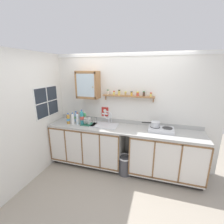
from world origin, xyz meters
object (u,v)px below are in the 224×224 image
bottle_soda_green_0 (85,118)px  mug (88,120)px  sink (105,126)px  bottle_water_clear_2 (78,119)px  bottle_detergent_teal_4 (82,118)px  hot_plate_stove (161,129)px  saucepan (155,124)px  bottle_water_blue_3 (76,117)px  bottle_opaque_white_1 (73,119)px  dish_rack (88,123)px  bottle_juice_amber_5 (68,119)px  warning_sign (105,112)px  trash_bin (125,165)px  wall_cabinet (88,85)px

bottle_soda_green_0 → mug: 0.10m
sink → bottle_water_clear_2: bearing=-170.2°
bottle_water_clear_2 → mug: (0.17, 0.16, -0.06)m
bottle_detergent_teal_4 → hot_plate_stove: bearing=3.3°
saucepan → bottle_water_blue_3: (-1.77, 0.04, -0.02)m
saucepan → bottle_detergent_teal_4: bearing=-175.6°
bottle_opaque_white_1 → bottle_soda_green_0: bearing=39.0°
bottle_soda_green_0 → dish_rack: size_ratio=0.81×
sink → bottle_water_clear_2: sink is taller
bottle_juice_amber_5 → dish_rack: size_ratio=0.76×
dish_rack → warning_sign: (0.28, 0.32, 0.18)m
hot_plate_stove → bottle_water_blue_3: size_ratio=2.03×
dish_rack → bottle_water_blue_3: bearing=161.3°
warning_sign → bottle_opaque_white_1: bearing=-147.6°
trash_bin → sink: bearing=157.5°
bottle_soda_green_0 → warning_sign: 0.48m
hot_plate_stove → bottle_water_clear_2: bearing=-176.6°
bottle_water_blue_3 → wall_cabinet: 0.79m
bottle_detergent_teal_4 → warning_sign: 0.55m
warning_sign → trash_bin: 1.23m
hot_plate_stove → bottle_opaque_white_1: size_ratio=1.86×
wall_cabinet → warning_sign: 0.71m
bottle_opaque_white_1 → bottle_detergent_teal_4: bearing=7.8°
bottle_soda_green_0 → dish_rack: bearing=-36.4°
bottle_water_blue_3 → bottle_opaque_white_1: bearing=-81.0°
saucepan → trash_bin: bearing=-156.6°
dish_rack → warning_sign: warning_sign is taller
bottle_opaque_white_1 → mug: (0.28, 0.18, -0.06)m
hot_plate_stove → saucepan: (-0.12, 0.02, 0.09)m
bottle_water_clear_2 → trash_bin: bearing=-5.5°
bottle_soda_green_0 → trash_bin: 1.34m
bottle_juice_amber_5 → trash_bin: size_ratio=0.59×
dish_rack → warning_sign: size_ratio=1.47×
saucepan → bottle_detergent_teal_4: size_ratio=1.05×
sink → saucepan: bearing=1.3°
dish_rack → mug: 0.13m
sink → wall_cabinet: wall_cabinet is taller
sink → bottle_detergent_teal_4: bottle_detergent_teal_4 is taller
bottle_water_clear_2 → warning_sign: size_ratio=1.23×
dish_rack → bottle_soda_green_0: bearing=143.6°
bottle_soda_green_0 → bottle_water_clear_2: 0.17m
bottle_opaque_white_1 → mug: size_ratio=2.21×
dish_rack → trash_bin: bearing=-9.9°
bottle_opaque_white_1 → saucepan: bearing=4.8°
hot_plate_stove → trash_bin: size_ratio=1.19×
saucepan → bottle_water_clear_2: (-1.63, -0.13, -0.01)m
bottle_water_clear_2 → trash_bin: (1.10, -0.11, -0.86)m
bottle_juice_amber_5 → bottle_water_clear_2: bearing=8.1°
mug → trash_bin: mug is taller
saucepan → wall_cabinet: 1.63m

